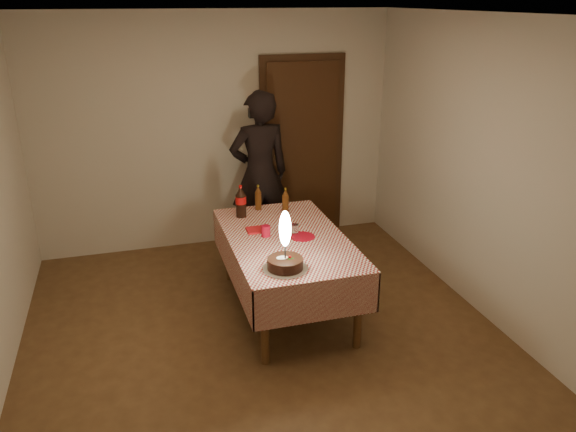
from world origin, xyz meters
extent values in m
cube|color=brown|center=(0.00, 0.00, 0.00)|extent=(4.00, 4.50, 0.01)
cube|color=beige|center=(0.00, 2.25, 1.30)|extent=(4.00, 0.04, 2.60)
cube|color=beige|center=(0.00, -2.25, 1.30)|extent=(4.00, 0.04, 2.60)
cube|color=beige|center=(2.00, 0.00, 1.30)|extent=(0.04, 4.50, 2.60)
cube|color=silver|center=(0.00, 0.00, 2.60)|extent=(4.00, 4.50, 0.04)
cube|color=#472814|center=(1.00, 2.22, 1.02)|extent=(0.85, 0.05, 2.05)
sphere|color=#B28C33|center=(0.68, 2.17, 1.00)|extent=(0.06, 0.06, 0.06)
cube|color=brown|center=(0.31, 0.50, 0.70)|extent=(0.90, 1.60, 0.04)
cylinder|color=brown|center=(-0.08, -0.24, 0.34)|extent=(0.07, 0.07, 0.68)
cylinder|color=brown|center=(0.70, -0.24, 0.34)|extent=(0.07, 0.07, 0.68)
cylinder|color=brown|center=(-0.08, 1.24, 0.34)|extent=(0.07, 0.07, 0.68)
cylinder|color=brown|center=(0.70, 1.24, 0.34)|extent=(0.07, 0.07, 0.68)
cube|color=white|center=(0.31, 0.50, 0.72)|extent=(1.02, 1.72, 0.01)
cube|color=white|center=(0.31, -0.35, 0.55)|extent=(1.02, 0.01, 0.34)
cube|color=white|center=(0.31, 1.35, 0.55)|extent=(1.02, 0.01, 0.34)
cube|color=white|center=(-0.20, 0.50, 0.55)|extent=(0.01, 1.72, 0.34)
cube|color=white|center=(0.81, 0.50, 0.55)|extent=(0.01, 1.72, 0.34)
cylinder|color=white|center=(0.12, -0.09, 0.73)|extent=(0.35, 0.35, 0.01)
cylinder|color=black|center=(0.12, -0.09, 0.78)|extent=(0.28, 0.28, 0.09)
cylinder|color=white|center=(0.10, -0.08, 0.82)|extent=(0.07, 0.07, 0.00)
sphere|color=red|center=(0.16, -0.10, 0.83)|extent=(0.02, 0.02, 0.02)
cube|color=#19721E|center=(0.17, -0.11, 0.82)|extent=(0.02, 0.01, 0.00)
cube|color=#19721E|center=(0.15, -0.12, 0.82)|extent=(0.01, 0.02, 0.00)
cylinder|color=#262628|center=(0.12, -0.09, 0.88)|extent=(0.01, 0.01, 0.12)
ellipsoid|color=#FFF2BF|center=(0.12, -0.09, 1.07)|extent=(0.09, 0.09, 0.29)
sphere|color=white|center=(0.12, -0.09, 0.96)|extent=(0.04, 0.04, 0.04)
cylinder|color=#B20C20|center=(0.44, 0.46, 0.73)|extent=(0.22, 0.22, 0.01)
cylinder|color=#B30C25|center=(0.14, 0.57, 0.78)|extent=(0.08, 0.08, 0.10)
cylinder|color=white|center=(0.40, 0.55, 0.78)|extent=(0.07, 0.07, 0.09)
cube|color=#B2141A|center=(0.07, 0.71, 0.74)|extent=(0.15, 0.15, 0.02)
cylinder|color=black|center=(0.03, 1.10, 0.84)|extent=(0.10, 0.10, 0.22)
cylinder|color=red|center=(0.03, 1.10, 0.90)|extent=(0.10, 0.10, 0.07)
cone|color=black|center=(0.03, 1.10, 0.99)|extent=(0.10, 0.10, 0.08)
cylinder|color=red|center=(0.03, 1.10, 1.04)|extent=(0.03, 0.03, 0.02)
cylinder|color=#522A0E|center=(0.23, 1.25, 0.82)|extent=(0.06, 0.06, 0.18)
cone|color=#522A0E|center=(0.23, 1.25, 0.94)|extent=(0.06, 0.06, 0.06)
cylinder|color=olive|center=(0.23, 1.25, 0.98)|extent=(0.02, 0.02, 0.02)
cylinder|color=#522A0E|center=(0.47, 1.08, 0.82)|extent=(0.06, 0.06, 0.18)
cone|color=#522A0E|center=(0.47, 1.08, 0.94)|extent=(0.06, 0.06, 0.06)
cylinder|color=olive|center=(0.47, 1.08, 0.98)|extent=(0.02, 0.02, 0.02)
imported|color=black|center=(0.39, 1.85, 0.91)|extent=(0.69, 0.48, 1.82)
cube|color=black|center=(0.38, 1.98, 1.55)|extent=(0.14, 0.10, 0.10)
cylinder|color=black|center=(0.38, 2.06, 1.55)|extent=(0.08, 0.09, 0.08)
camera|label=1|loc=(-0.97, -3.87, 2.71)|focal=35.00mm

